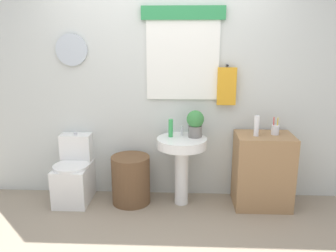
{
  "coord_description": "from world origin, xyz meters",
  "views": [
    {
      "loc": [
        0.23,
        -2.63,
        1.78
      ],
      "look_at": [
        0.08,
        0.8,
        0.89
      ],
      "focal_mm": 36.71,
      "sensor_mm": 36.0,
      "label": 1
    }
  ],
  "objects": [
    {
      "name": "ground_plane",
      "position": [
        0.0,
        0.0,
        0.0
      ],
      "size": [
        8.0,
        8.0,
        0.0
      ],
      "primitive_type": "plane",
      "color": "gray"
    },
    {
      "name": "back_wall",
      "position": [
        0.0,
        1.15,
        1.31
      ],
      "size": [
        4.4,
        0.18,
        2.6
      ],
      "color": "silver",
      "rests_on": "ground_plane"
    },
    {
      "name": "toilet",
      "position": [
        -0.97,
        0.88,
        0.29
      ],
      "size": [
        0.38,
        0.51,
        0.75
      ],
      "color": "white",
      "rests_on": "ground_plane"
    },
    {
      "name": "laundry_hamper",
      "position": [
        -0.33,
        0.85,
        0.27
      ],
      "size": [
        0.42,
        0.42,
        0.53
      ],
      "primitive_type": "cylinder",
      "color": "brown",
      "rests_on": "ground_plane"
    },
    {
      "name": "pedestal_sink",
      "position": [
        0.22,
        0.85,
        0.57
      ],
      "size": [
        0.53,
        0.53,
        0.75
      ],
      "color": "white",
      "rests_on": "ground_plane"
    },
    {
      "name": "faucet",
      "position": [
        0.22,
        0.97,
        0.8
      ],
      "size": [
        0.03,
        0.03,
        0.1
      ],
      "primitive_type": "cylinder",
      "color": "silver",
      "rests_on": "pedestal_sink"
    },
    {
      "name": "wooden_cabinet",
      "position": [
        1.09,
        0.85,
        0.4
      ],
      "size": [
        0.59,
        0.44,
        0.79
      ],
      "primitive_type": "cube",
      "color": "#9E754C",
      "rests_on": "ground_plane"
    },
    {
      "name": "soap_bottle",
      "position": [
        0.1,
        0.9,
        0.84
      ],
      "size": [
        0.05,
        0.05,
        0.19
      ],
      "primitive_type": "cylinder",
      "color": "green",
      "rests_on": "pedestal_sink"
    },
    {
      "name": "potted_plant",
      "position": [
        0.36,
        0.91,
        0.9
      ],
      "size": [
        0.18,
        0.18,
        0.29
      ],
      "color": "slate",
      "rests_on": "pedestal_sink"
    },
    {
      "name": "lotion_bottle",
      "position": [
        0.99,
        0.81,
        0.9
      ],
      "size": [
        0.05,
        0.05,
        0.21
      ],
      "primitive_type": "cylinder",
      "color": "white",
      "rests_on": "wooden_cabinet"
    },
    {
      "name": "toothbrush_cup",
      "position": [
        1.2,
        0.87,
        0.85
      ],
      "size": [
        0.08,
        0.08,
        0.19
      ],
      "color": "silver",
      "rests_on": "wooden_cabinet"
    }
  ]
}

